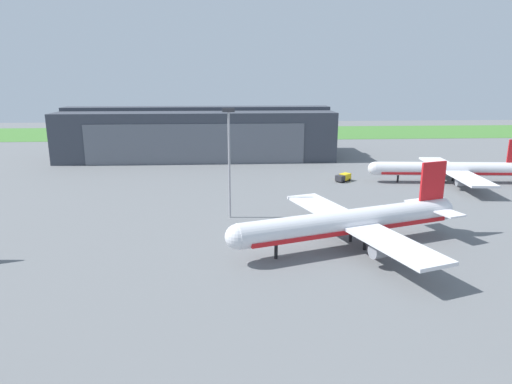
{
  "coord_description": "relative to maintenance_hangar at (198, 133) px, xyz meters",
  "views": [
    {
      "loc": [
        -4.86,
        -74.24,
        28.24
      ],
      "look_at": [
        0.71,
        19.1,
        4.2
      ],
      "focal_mm": 31.54,
      "sensor_mm": 36.0,
      "label": 1
    }
  ],
  "objects": [
    {
      "name": "airliner_far_right",
      "position": [
        71.51,
        -47.39,
        -4.75
      ],
      "size": [
        44.45,
        38.81,
        11.94
      ],
      "color": "silver",
      "rests_on": "ground_plane"
    },
    {
      "name": "airliner_near_right",
      "position": [
        31.37,
        -93.17,
        -4.05
      ],
      "size": [
        41.97,
        39.19,
        13.6
      ],
      "color": "silver",
      "rests_on": "ground_plane"
    },
    {
      "name": "maintenance_hangar",
      "position": [
        0.0,
        0.0,
        0.0
      ],
      "size": [
        94.52,
        33.44,
        17.85
      ],
      "color": "#383D47",
      "rests_on": "ground_plane"
    },
    {
      "name": "grass_field_strip",
      "position": [
        16.0,
        68.98,
        -8.42
      ],
      "size": [
        440.0,
        56.0,
        0.08
      ],
      "primitive_type": "cube",
      "color": "#437A33",
      "rests_on": "ground_plane"
    },
    {
      "name": "apron_light_mast",
      "position": [
        11.06,
        -75.3,
        4.39
      ],
      "size": [
        2.4,
        0.5,
        22.32
      ],
      "color": "#99999E",
      "rests_on": "ground_plane"
    },
    {
      "name": "ops_van",
      "position": [
        42.61,
        -44.11,
        -7.31
      ],
      "size": [
        5.0,
        4.77,
        2.08
      ],
      "color": "#2D2D33",
      "rests_on": "ground_plane"
    },
    {
      "name": "ground_plane",
      "position": [
        16.0,
        -89.99,
        -8.46
      ],
      "size": [
        440.0,
        440.0,
        0.0
      ],
      "primitive_type": "plane",
      "color": "slate"
    }
  ]
}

